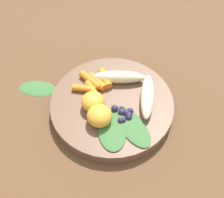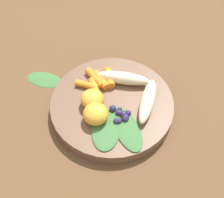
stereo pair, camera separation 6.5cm
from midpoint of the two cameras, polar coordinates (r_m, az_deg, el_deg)
The scene contains 15 objects.
ground_plane at distance 0.68m, azimuth 2.73°, elevation -2.11°, with size 2.40×2.40×0.00m, color brown.
bowl at distance 0.67m, azimuth 2.78°, elevation -1.42°, with size 0.27×0.27×0.03m, color brown.
banana_peeled_left at distance 0.68m, azimuth 4.87°, elevation 3.77°, with size 0.12×0.03×0.03m, color beige.
banana_peeled_right at distance 0.65m, azimuth 9.60°, elevation -0.52°, with size 0.12×0.03×0.03m, color beige.
orange_segment_near at distance 0.61m, azimuth -0.10°, elevation -3.04°, with size 0.05×0.05×0.04m, color #F4A833.
orange_segment_far at distance 0.64m, azimuth -0.87°, elevation -0.20°, with size 0.05×0.05×0.04m, color #F4A833.
carrot_front at distance 0.69m, azimuth 2.20°, elevation 3.88°, with size 0.02×0.02×0.05m, color orange.
carrot_mid_left at distance 0.68m, azimuth 0.61°, elevation 3.44°, with size 0.02×0.02×0.05m, color orange.
carrot_mid_right at distance 0.69m, azimuth -0.55°, elevation 3.89°, with size 0.02×0.02×0.06m, color orange.
carrot_rear at distance 0.67m, azimuth -0.58°, elevation 2.08°, with size 0.02×0.02×0.05m, color orange.
carrot_small at distance 0.67m, azimuth -2.05°, elevation 2.46°, with size 0.01×0.01×0.05m, color orange.
blueberry_pile at distance 0.63m, azimuth 4.64°, elevation -3.20°, with size 0.05×0.04×0.01m.
kale_leaf_left at distance 0.61m, azimuth 1.89°, elevation -6.03°, with size 0.10×0.06×0.01m, color #3D7038.
kale_leaf_right at distance 0.62m, azimuth 5.80°, elevation -5.77°, with size 0.11×0.05×0.01m, color #3D7038.
kale_leaf_stray at distance 0.74m, azimuth -10.24°, elevation 3.57°, with size 0.09×0.05×0.01m, color #3D7038.
Camera 2 is at (0.16, -0.36, 0.55)m, focal length 48.39 mm.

